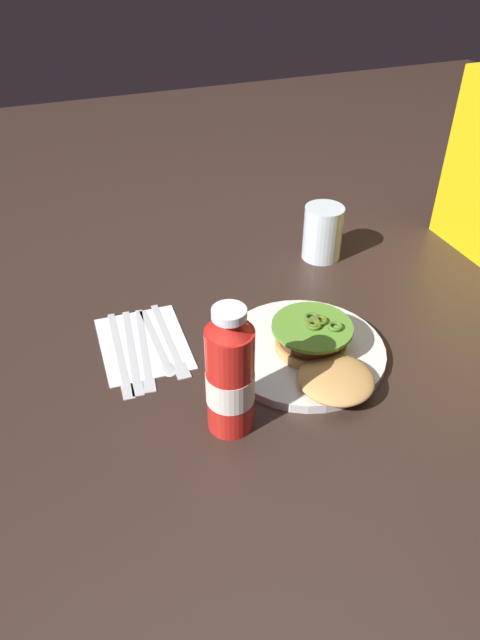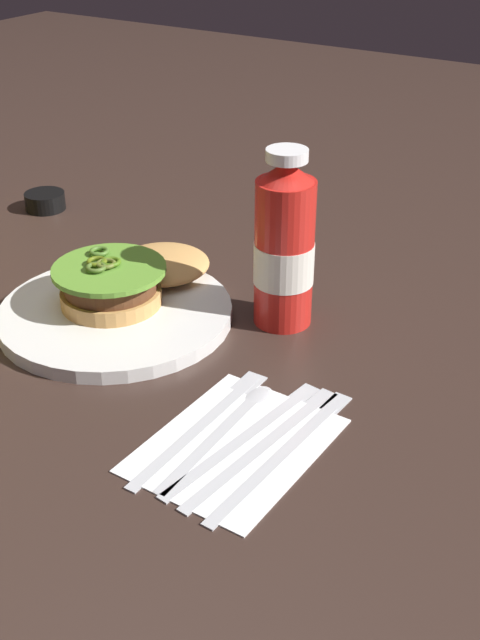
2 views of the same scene
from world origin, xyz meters
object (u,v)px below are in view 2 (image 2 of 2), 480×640
Objects in this scene: ketchup_bottle at (284,248)px; butter_knife at (273,435)px; spoon_utensil at (233,417)px; napkin at (235,444)px; condiment_cup at (45,201)px; dinner_plate at (116,314)px; burger_sandwich at (130,277)px; table_knife at (292,442)px; fork_utensil at (210,415)px; steak_knife at (254,427)px.

butter_knife is at bearing -152.49° from ketchup_bottle.
spoon_utensil is at bearing -163.86° from ketchup_bottle.
butter_knife is 1.18× the size of spoon_utensil.
condiment_cup is at bearing 59.34° from napkin.
butter_knife is at bearing -109.59° from dinner_plate.
burger_sandwich is at bearing 60.01° from spoon_utensil.
condiment_cup reaches higher than butter_knife.
burger_sandwich is 0.30m from butter_knife.
ketchup_bottle is at bearing 31.83° from table_knife.
table_knife is (-0.13, -0.29, -0.03)m from burger_sandwich.
spoon_utensil is (-0.09, -0.21, -0.00)m from dinner_plate.
fork_utensil is at bearing -121.00° from condiment_cup.
spoon_utensil is (-0.29, -0.52, -0.01)m from condiment_cup.
condiment_cup is at bearing 56.43° from dinner_plate.
dinner_plate is 1.31× the size of fork_utensil.
table_knife and fork_utensil have the same top height.
table_knife is 0.08m from fork_utensil.
butter_knife is (-0.09, -0.26, -0.00)m from dinner_plate.
steak_knife is at bearing -96.56° from spoon_utensil.
ketchup_bottle is at bearing 19.23° from napkin.
napkin is 0.05m from fork_utensil.
ketchup_bottle is 0.24m from table_knife.
dinner_plate is at bearing 68.96° from steak_knife.
spoon_utensil is (-0.13, -0.22, -0.03)m from burger_sandwich.
burger_sandwich is 0.26m from spoon_utensil.
ketchup_bottle is (0.06, -0.17, 0.06)m from burger_sandwich.
condiment_cup is 0.28× the size of steak_knife.
fork_utensil is (-0.20, -0.03, -0.09)m from ketchup_bottle.
burger_sandwich is 1.15× the size of spoon_utensil.
burger_sandwich is 0.33m from condiment_cup.
condiment_cup is 0.32× the size of spoon_utensil.
butter_knife is 0.02m from steak_knife.
dinner_plate reaches higher than napkin.
burger_sandwich is at bearing 109.51° from ketchup_bottle.
napkin is at bearing 121.04° from table_knife.
ketchup_bottle is 0.99× the size of fork_utensil.
condiment_cup is 0.65m from table_knife.
napkin is 0.84× the size of steak_knife.
burger_sandwich is 1.05× the size of fork_utensil.
burger_sandwich reaches higher than table_knife.
butter_knife is at bearing -42.28° from napkin.
butter_knife is at bearing -116.18° from burger_sandwich.
table_knife is at bearing -114.67° from burger_sandwich.
ketchup_bottle reaches higher than spoon_utensil.
table_knife is 1.10× the size of fork_utensil.
condiment_cup is (0.10, 0.46, -0.08)m from ketchup_bottle.
burger_sandwich is 0.98× the size of butter_knife.
fork_utensil is (-0.14, -0.20, -0.03)m from burger_sandwich.
steak_knife is 1.16× the size of spoon_utensil.
napkin is 0.83× the size of butter_knife.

